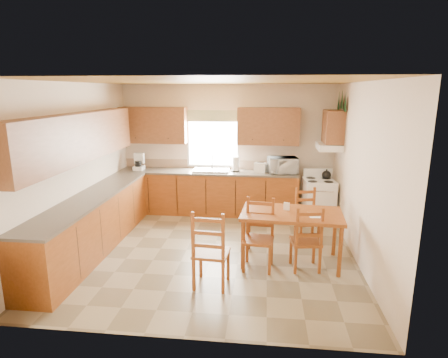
# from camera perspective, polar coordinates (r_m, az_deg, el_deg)

# --- Properties ---
(floor) EXTENTS (4.50, 4.50, 0.00)m
(floor) POSITION_cam_1_polar(r_m,az_deg,el_deg) (6.26, -1.70, -10.91)
(floor) COLOR #847558
(floor) RESTS_ON ground
(ceiling) EXTENTS (4.50, 4.50, 0.00)m
(ceiling) POSITION_cam_1_polar(r_m,az_deg,el_deg) (5.71, -1.89, 14.65)
(ceiling) COLOR #8F621F
(ceiling) RESTS_ON floor
(wall_left) EXTENTS (4.50, 4.50, 0.00)m
(wall_left) POSITION_cam_1_polar(r_m,az_deg,el_deg) (6.54, -21.72, 1.64)
(wall_left) COLOR beige
(wall_left) RESTS_ON floor
(wall_right) EXTENTS (4.50, 4.50, 0.00)m
(wall_right) POSITION_cam_1_polar(r_m,az_deg,el_deg) (5.95, 20.19, 0.69)
(wall_right) COLOR beige
(wall_right) RESTS_ON floor
(wall_back) EXTENTS (4.50, 4.50, 0.00)m
(wall_back) POSITION_cam_1_polar(r_m,az_deg,el_deg) (8.03, 0.48, 4.61)
(wall_back) COLOR beige
(wall_back) RESTS_ON floor
(wall_front) EXTENTS (4.50, 4.50, 0.00)m
(wall_front) POSITION_cam_1_polar(r_m,az_deg,el_deg) (3.70, -6.74, -6.01)
(wall_front) COLOR beige
(wall_front) RESTS_ON floor
(lower_cab_back) EXTENTS (3.75, 0.60, 0.88)m
(lower_cab_back) POSITION_cam_1_polar(r_m,az_deg,el_deg) (7.98, -2.44, -2.14)
(lower_cab_back) COLOR brown
(lower_cab_back) RESTS_ON floor
(lower_cab_left) EXTENTS (0.60, 3.60, 0.88)m
(lower_cab_left) POSITION_cam_1_polar(r_m,az_deg,el_deg) (6.51, -19.29, -6.53)
(lower_cab_left) COLOR brown
(lower_cab_left) RESTS_ON floor
(counter_back) EXTENTS (3.75, 0.63, 0.04)m
(counter_back) POSITION_cam_1_polar(r_m,az_deg,el_deg) (7.87, -2.47, 1.08)
(counter_back) COLOR #544B41
(counter_back) RESTS_ON lower_cab_back
(counter_left) EXTENTS (0.63, 3.60, 0.04)m
(counter_left) POSITION_cam_1_polar(r_m,az_deg,el_deg) (6.37, -19.61, -2.63)
(counter_left) COLOR #544B41
(counter_left) RESTS_ON lower_cab_left
(backsplash) EXTENTS (3.75, 0.01, 0.18)m
(backsplash) POSITION_cam_1_polar(r_m,az_deg,el_deg) (8.13, -2.17, 2.28)
(backsplash) COLOR #A18266
(backsplash) RESTS_ON counter_back
(upper_cab_back_left) EXTENTS (1.41, 0.33, 0.75)m
(upper_cab_back_left) POSITION_cam_1_polar(r_m,az_deg,el_deg) (8.11, -10.68, 8.07)
(upper_cab_back_left) COLOR brown
(upper_cab_back_left) RESTS_ON wall_back
(upper_cab_back_right) EXTENTS (1.25, 0.33, 0.75)m
(upper_cab_back_right) POSITION_cam_1_polar(r_m,az_deg,el_deg) (7.76, 6.77, 7.98)
(upper_cab_back_right) COLOR brown
(upper_cab_back_right) RESTS_ON wall_back
(upper_cab_left) EXTENTS (0.33, 3.60, 0.75)m
(upper_cab_left) POSITION_cam_1_polar(r_m,az_deg,el_deg) (6.25, -21.41, 5.87)
(upper_cab_left) COLOR brown
(upper_cab_left) RESTS_ON wall_left
(upper_cab_stove) EXTENTS (0.33, 0.62, 0.62)m
(upper_cab_stove) POSITION_cam_1_polar(r_m,az_deg,el_deg) (7.44, 16.30, 7.65)
(upper_cab_stove) COLOR brown
(upper_cab_stove) RESTS_ON wall_right
(range_hood) EXTENTS (0.44, 0.62, 0.12)m
(range_hood) POSITION_cam_1_polar(r_m,az_deg,el_deg) (7.47, 15.73, 4.77)
(range_hood) COLOR white
(range_hood) RESTS_ON wall_right
(window_frame) EXTENTS (1.13, 0.02, 1.18)m
(window_frame) POSITION_cam_1_polar(r_m,az_deg,el_deg) (8.01, -1.69, 6.03)
(window_frame) COLOR white
(window_frame) RESTS_ON wall_back
(window_pane) EXTENTS (1.05, 0.01, 1.10)m
(window_pane) POSITION_cam_1_polar(r_m,az_deg,el_deg) (8.00, -1.69, 6.03)
(window_pane) COLOR white
(window_pane) RESTS_ON wall_back
(window_valance) EXTENTS (1.19, 0.01, 0.24)m
(window_valance) POSITION_cam_1_polar(r_m,az_deg,el_deg) (7.93, -1.74, 9.59)
(window_valance) COLOR #506B37
(window_valance) RESTS_ON wall_back
(sink_basin) EXTENTS (0.75, 0.45, 0.04)m
(sink_basin) POSITION_cam_1_polar(r_m,az_deg,el_deg) (7.85, -1.93, 1.36)
(sink_basin) COLOR silver
(sink_basin) RESTS_ON counter_back
(pine_decal_a) EXTENTS (0.22, 0.22, 0.36)m
(pine_decal_a) POSITION_cam_1_polar(r_m,az_deg,el_deg) (7.12, 18.03, 11.18)
(pine_decal_a) COLOR #133218
(pine_decal_a) RESTS_ON wall_right
(pine_decal_b) EXTENTS (0.22, 0.22, 0.36)m
(pine_decal_b) POSITION_cam_1_polar(r_m,az_deg,el_deg) (7.43, 17.57, 11.59)
(pine_decal_b) COLOR #133218
(pine_decal_b) RESTS_ON wall_right
(pine_decal_c) EXTENTS (0.22, 0.22, 0.36)m
(pine_decal_c) POSITION_cam_1_polar(r_m,az_deg,el_deg) (7.75, 17.10, 11.37)
(pine_decal_c) COLOR #133218
(pine_decal_c) RESTS_ON wall_right
(stove) EXTENTS (0.63, 0.65, 0.85)m
(stove) POSITION_cam_1_polar(r_m,az_deg,el_deg) (7.63, 14.16, -3.39)
(stove) COLOR white
(stove) RESTS_ON floor
(coffeemaker) EXTENTS (0.28, 0.30, 0.34)m
(coffeemaker) POSITION_cam_1_polar(r_m,az_deg,el_deg) (8.15, -12.89, 2.54)
(coffeemaker) COLOR white
(coffeemaker) RESTS_ON counter_back
(paper_towel) EXTENTS (0.18, 0.18, 0.31)m
(paper_towel) POSITION_cam_1_polar(r_m,az_deg,el_deg) (7.79, 1.77, 2.28)
(paper_towel) COLOR white
(paper_towel) RESTS_ON counter_back
(toaster) EXTENTS (0.28, 0.22, 0.20)m
(toaster) POSITION_cam_1_polar(r_m,az_deg,el_deg) (7.75, 5.59, 1.75)
(toaster) COLOR white
(toaster) RESTS_ON counter_back
(microwave) EXTENTS (0.60, 0.47, 0.32)m
(microwave) POSITION_cam_1_polar(r_m,az_deg,el_deg) (7.73, 8.91, 2.10)
(microwave) COLOR white
(microwave) RESTS_ON counter_back
(dining_table) EXTENTS (1.54, 0.95, 0.80)m
(dining_table) POSITION_cam_1_polar(r_m,az_deg,el_deg) (5.83, 10.13, -8.73)
(dining_table) COLOR brown
(dining_table) RESTS_ON floor
(chair_near_left) EXTENTS (0.48, 0.47, 1.07)m
(chair_near_left) POSITION_cam_1_polar(r_m,az_deg,el_deg) (5.04, -1.95, -10.45)
(chair_near_left) COLOR brown
(chair_near_left) RESTS_ON floor
(chair_near_right) EXTENTS (0.46, 0.44, 0.97)m
(chair_near_right) POSITION_cam_1_polar(r_m,az_deg,el_deg) (5.63, 12.35, -8.68)
(chair_near_right) COLOR brown
(chair_near_right) RESTS_ON floor
(chair_far_left) EXTENTS (0.45, 0.44, 0.90)m
(chair_far_left) POSITION_cam_1_polar(r_m,az_deg,el_deg) (6.71, 12.61, -5.40)
(chair_far_left) COLOR brown
(chair_far_left) RESTS_ON floor
(chair_far_right) EXTENTS (0.47, 0.45, 1.03)m
(chair_far_right) POSITION_cam_1_polar(r_m,az_deg,el_deg) (5.52, 5.27, -8.56)
(chair_far_right) COLOR brown
(chair_far_right) RESTS_ON floor
(table_paper) EXTENTS (0.21, 0.27, 0.00)m
(table_paper) POSITION_cam_1_polar(r_m,az_deg,el_deg) (5.64, 13.75, -5.37)
(table_paper) COLOR white
(table_paper) RESTS_ON dining_table
(table_card) EXTENTS (0.09, 0.05, 0.12)m
(table_card) POSITION_cam_1_polar(r_m,az_deg,el_deg) (5.76, 9.52, -4.13)
(table_card) COLOR white
(table_card) RESTS_ON dining_table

